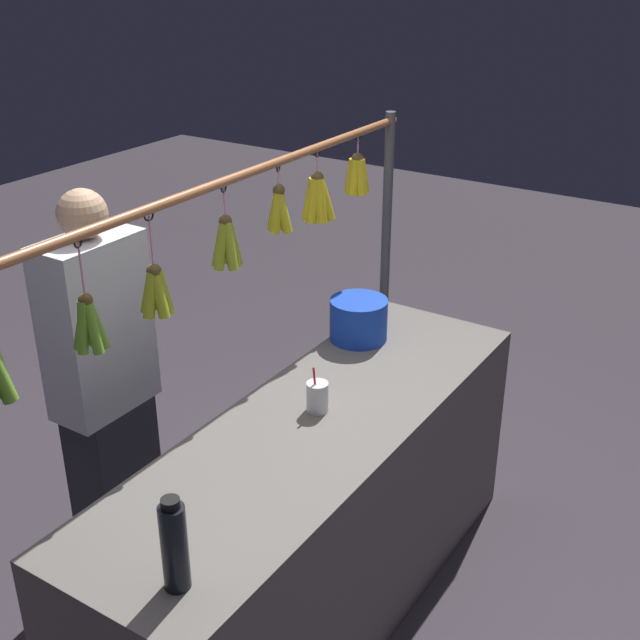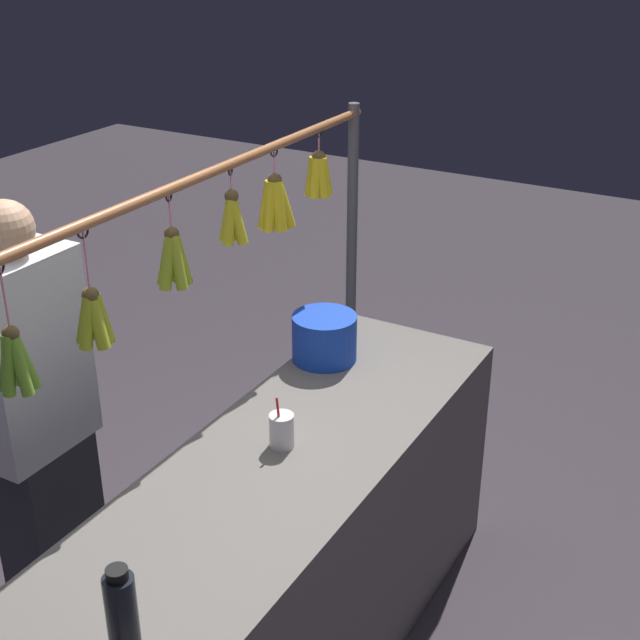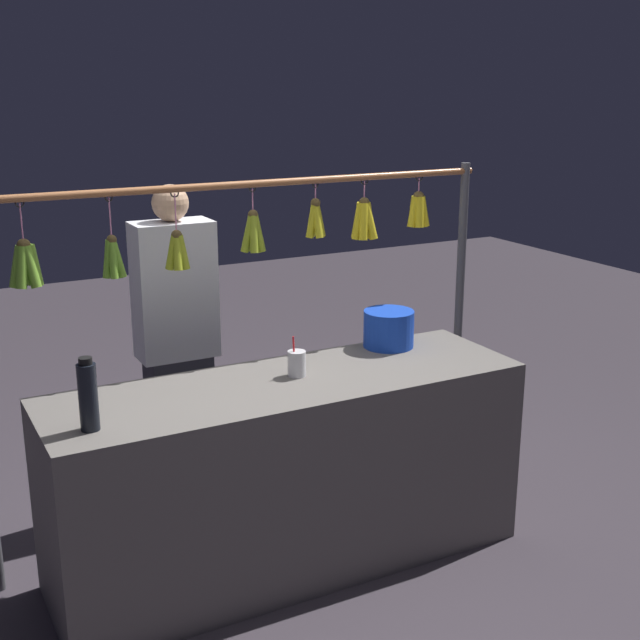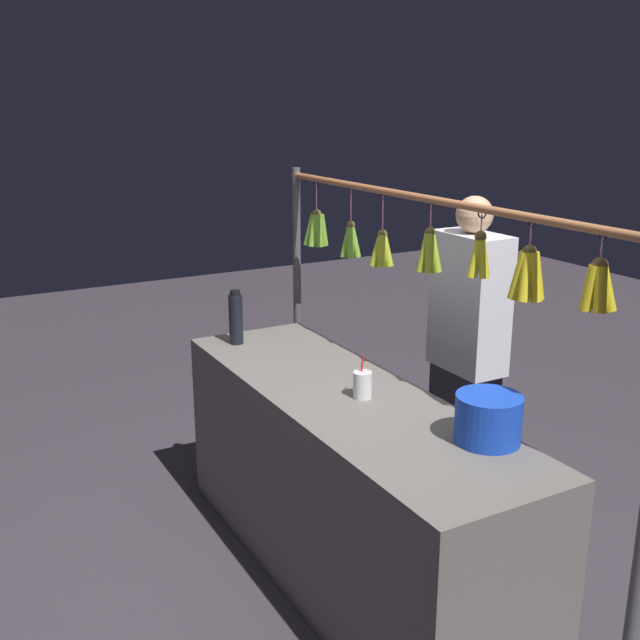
# 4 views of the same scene
# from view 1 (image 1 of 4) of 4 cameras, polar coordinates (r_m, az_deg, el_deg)

# --- Properties ---
(ground_plane) EXTENTS (12.00, 12.00, 0.00)m
(ground_plane) POSITION_cam_1_polar(r_m,az_deg,el_deg) (3.41, -0.24, -19.33)
(ground_plane) COLOR #3B343C
(market_counter) EXTENTS (2.06, 0.62, 0.86)m
(market_counter) POSITION_cam_1_polar(r_m,az_deg,el_deg) (3.12, -0.26, -13.70)
(market_counter) COLOR #66605B
(market_counter) RESTS_ON ground
(display_rack) EXTENTS (2.42, 0.13, 1.68)m
(display_rack) POSITION_cam_1_polar(r_m,az_deg,el_deg) (2.89, -6.66, 1.65)
(display_rack) COLOR #4C4C51
(display_rack) RESTS_ON ground
(water_bottle) EXTENTS (0.07, 0.07, 0.28)m
(water_bottle) POSITION_cam_1_polar(r_m,az_deg,el_deg) (2.18, -10.03, -15.10)
(water_bottle) COLOR black
(water_bottle) RESTS_ON market_counter
(blue_bucket) EXTENTS (0.24, 0.24, 0.17)m
(blue_bucket) POSITION_cam_1_polar(r_m,az_deg,el_deg) (3.39, 2.68, 0.04)
(blue_bucket) COLOR blue
(blue_bucket) RESTS_ON market_counter
(drink_cup) EXTENTS (0.08, 0.08, 0.18)m
(drink_cup) POSITION_cam_1_polar(r_m,az_deg,el_deg) (2.90, -0.18, -5.33)
(drink_cup) COLOR silver
(drink_cup) RESTS_ON market_counter
(vendor_person) EXTENTS (0.38, 0.21, 1.61)m
(vendor_person) POSITION_cam_1_polar(r_m,az_deg,el_deg) (3.23, -14.57, -5.25)
(vendor_person) COLOR #2D2D38
(vendor_person) RESTS_ON ground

